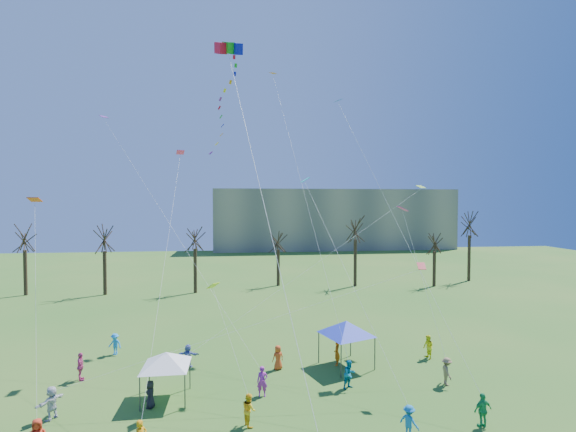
{
  "coord_description": "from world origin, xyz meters",
  "views": [
    {
      "loc": [
        -1.41,
        -18.82,
        11.84
      ],
      "look_at": [
        1.36,
        5.0,
        11.0
      ],
      "focal_mm": 25.0,
      "sensor_mm": 36.0,
      "label": 1
    }
  ],
  "objects": [
    {
      "name": "canopy_tent_blue",
      "position": [
        6.04,
        8.98,
        2.8
      ],
      "size": [
        4.13,
        4.13,
        3.31
      ],
      "color": "#3F3F44",
      "rests_on": "ground"
    },
    {
      "name": "festival_crowd",
      "position": [
        -0.83,
        5.64,
        0.87
      ],
      "size": [
        25.34,
        14.15,
        1.85
      ],
      "color": "red",
      "rests_on": "ground"
    },
    {
      "name": "distant_building",
      "position": [
        22.0,
        82.0,
        7.5
      ],
      "size": [
        60.0,
        14.0,
        15.0
      ],
      "primitive_type": "cube",
      "color": "gray",
      "rests_on": "ground"
    },
    {
      "name": "small_kites_aloft",
      "position": [
        0.79,
        11.56,
        13.22
      ],
      "size": [
        29.01,
        19.48,
        34.19
      ],
      "color": "red",
      "rests_on": "ground"
    },
    {
      "name": "canopy_tent_white",
      "position": [
        -5.93,
        5.49,
        2.43
      ],
      "size": [
        3.83,
        3.83,
        2.87
      ],
      "color": "#3F3F44",
      "rests_on": "ground"
    },
    {
      "name": "big_box_kite",
      "position": [
        -2.26,
        8.25,
        18.19
      ],
      "size": [
        2.97,
        8.11,
        24.83
      ],
      "color": "red",
      "rests_on": "ground"
    },
    {
      "name": "bare_tree_row",
      "position": [
        5.59,
        35.69,
        6.75
      ],
      "size": [
        66.75,
        8.92,
        10.71
      ],
      "color": "black",
      "rests_on": "ground"
    }
  ]
}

